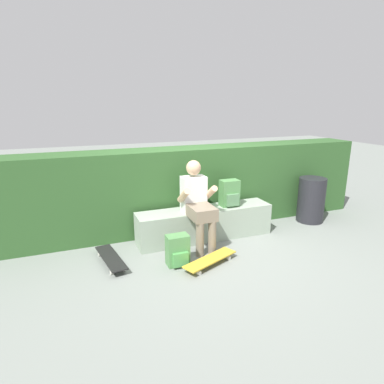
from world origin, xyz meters
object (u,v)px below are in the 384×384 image
object	(u,v)px
skateboard_near_person	(210,260)
skateboard_beside_bench	(111,258)
bench_main	(205,223)
person_skater	(197,201)
backpack_on_ground	(178,251)
backpack_on_bench	(230,193)
trash_bin	(311,200)

from	to	relation	value
skateboard_near_person	skateboard_beside_bench	distance (m)	1.28
bench_main	person_skater	distance (m)	0.52
bench_main	backpack_on_ground	distance (m)	0.93
backpack_on_bench	skateboard_beside_bench	bearing A→B (deg)	-170.90
person_skater	backpack_on_ground	size ratio (longest dim) A/B	3.06
backpack_on_bench	trash_bin	size ratio (longest dim) A/B	0.52
bench_main	person_skater	xyz separation A→B (m)	(-0.21, -0.21, 0.43)
trash_bin	person_skater	bearing A→B (deg)	-174.15
bench_main	backpack_on_ground	xyz separation A→B (m)	(-0.66, -0.65, -0.04)
backpack_on_ground	trash_bin	distance (m)	2.74
skateboard_beside_bench	skateboard_near_person	bearing A→B (deg)	-23.43
skateboard_near_person	trash_bin	xyz separation A→B (m)	(2.27, 0.83, 0.31)
person_skater	trash_bin	world-z (taller)	person_skater
skateboard_beside_bench	backpack_on_ground	xyz separation A→B (m)	(0.79, -0.35, 0.12)
skateboard_beside_bench	backpack_on_bench	distance (m)	1.96
bench_main	trash_bin	world-z (taller)	trash_bin
person_skater	bench_main	bearing A→B (deg)	44.79
bench_main	skateboard_near_person	xyz separation A→B (m)	(-0.28, -0.81, -0.16)
person_skater	skateboard_beside_bench	bearing A→B (deg)	-175.63
skateboard_near_person	trash_bin	bearing A→B (deg)	20.03
backpack_on_bench	backpack_on_ground	xyz separation A→B (m)	(-1.06, -0.65, -0.47)
skateboard_near_person	backpack_on_ground	size ratio (longest dim) A/B	2.04
skateboard_near_person	backpack_on_ground	distance (m)	0.43
person_skater	trash_bin	distance (m)	2.23
person_skater	skateboard_beside_bench	xyz separation A→B (m)	(-1.24, -0.09, -0.59)
backpack_on_bench	backpack_on_ground	bearing A→B (deg)	-148.61
bench_main	trash_bin	xyz separation A→B (m)	(1.99, 0.01, 0.15)
trash_bin	skateboard_near_person	bearing A→B (deg)	-159.97
backpack_on_ground	skateboard_near_person	bearing A→B (deg)	-22.68
skateboard_beside_bench	backpack_on_bench	bearing A→B (deg)	9.10
backpack_on_bench	trash_bin	distance (m)	1.62
person_skater	backpack_on_bench	size ratio (longest dim) A/B	3.06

